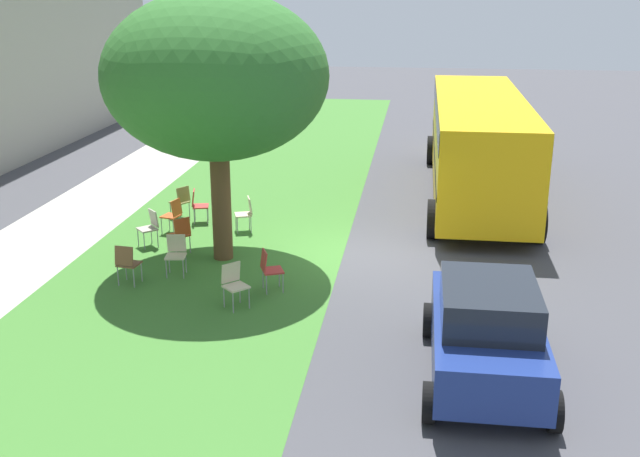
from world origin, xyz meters
TOP-DOWN VIEW (x-y plane):
  - ground at (0.00, 0.00)m, footprint 80.00×80.00m
  - grass_verge at (0.00, 3.20)m, footprint 48.00×6.00m
  - sidewalk_strip at (0.00, 7.60)m, footprint 48.00×2.80m
  - street_tree at (-0.57, 2.89)m, footprint 4.81×4.81m
  - chair_0 at (-2.41, 4.43)m, footprint 0.47×0.47m
  - chair_1 at (2.22, 4.75)m, footprint 0.57×0.58m
  - chair_2 at (-3.20, 1.98)m, footprint 0.59×0.59m
  - chair_3 at (1.94, 4.21)m, footprint 0.50×0.51m
  - chair_4 at (-0.01, 4.81)m, footprint 0.59×0.59m
  - chair_5 at (-2.34, 1.47)m, footprint 0.54×0.55m
  - chair_6 at (1.00, 4.57)m, footprint 0.50×0.51m
  - chair_7 at (-1.70, 3.62)m, footprint 0.47×0.47m
  - chair_8 at (-0.43, 3.93)m, footprint 0.59×0.59m
  - chair_9 at (1.40, 2.81)m, footprint 0.53×0.53m
  - parked_car at (-5.39, -2.60)m, footprint 3.70×1.92m
  - school_bus at (5.52, -3.10)m, footprint 10.40×2.80m

SIDE VIEW (x-z plane):
  - ground at x=0.00m, z-range 0.00..0.00m
  - grass_verge at x=0.00m, z-range 0.00..0.01m
  - sidewalk_strip at x=0.00m, z-range 0.00..0.01m
  - chair_0 at x=-2.41m, z-range 0.08..0.96m
  - chair_1 at x=2.22m, z-range 0.08..0.96m
  - chair_2 at x=-3.20m, z-range 0.08..0.96m
  - chair_3 at x=1.94m, z-range 0.08..0.96m
  - chair_4 at x=-0.01m, z-range 0.08..0.96m
  - chair_5 at x=-2.34m, z-range 0.08..0.96m
  - chair_6 at x=1.00m, z-range 0.08..0.96m
  - chair_7 at x=-1.70m, z-range 0.08..0.96m
  - chair_8 at x=-0.43m, z-range 0.08..0.96m
  - chair_9 at x=1.40m, z-range 0.08..0.96m
  - parked_car at x=-5.39m, z-range 0.01..1.66m
  - school_bus at x=5.52m, z-range 0.32..3.20m
  - street_tree at x=-0.57m, z-range 1.15..7.03m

